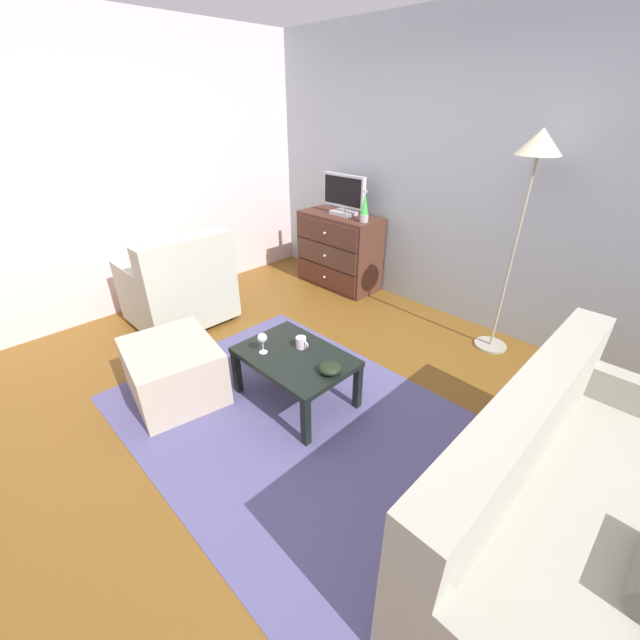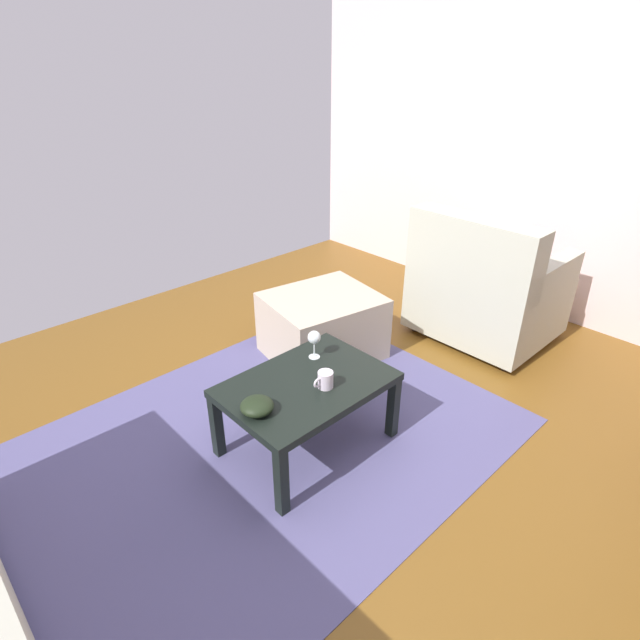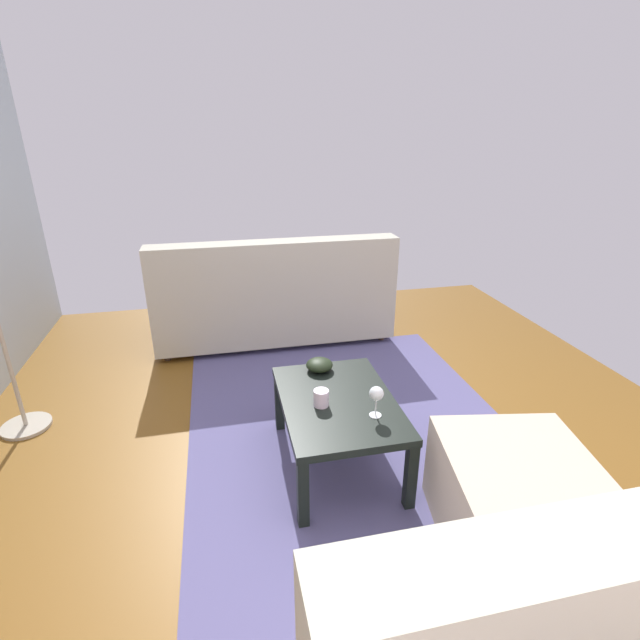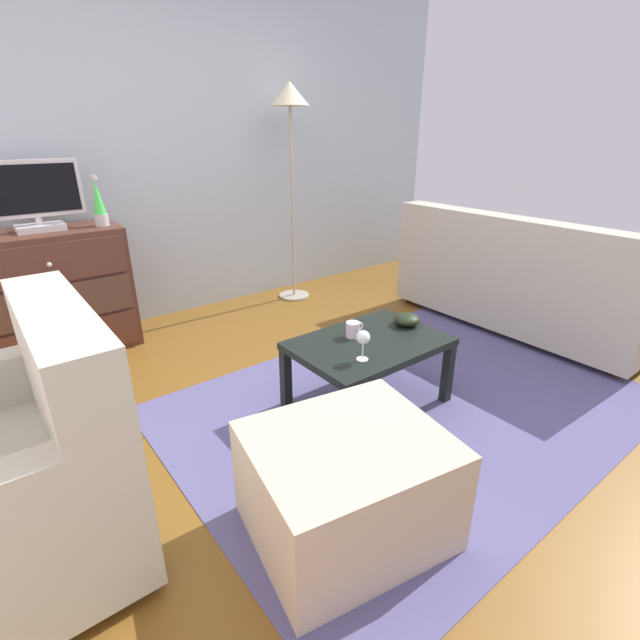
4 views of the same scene
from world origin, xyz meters
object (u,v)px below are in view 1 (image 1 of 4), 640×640
Objects in this scene: coffee_table at (295,361)px; bowl_decorative at (330,368)px; tv at (344,194)px; dresser at (339,251)px; wine_glass at (262,338)px; couch_large at (563,504)px; armchair at (180,288)px; standing_lamp at (535,167)px; lava_lamp at (365,208)px; ottoman at (174,371)px; mug at (301,343)px.

coffee_table is 0.33m from bowl_decorative.
tv is at bearing 130.23° from bowl_decorative.
dresser is 2.21m from wine_glass.
couch_large is (2.93, -1.72, -0.74)m from tv.
armchair reaches higher than dresser.
dresser is 1.05× the size of armchair.
coffee_table is at bearing -112.24° from standing_lamp.
tv is 0.61× the size of armchair.
armchair is at bearing -115.29° from lava_lamp.
wine_glass is at bearing -172.53° from couch_large.
coffee_table is at bearing -55.63° from dresser.
tv is 3.76× the size of bowl_decorative.
armchair is at bearing 148.90° from ottoman.
bowl_decorative is (0.36, -0.07, -0.01)m from mug.
tv reaches higher than lava_lamp.
bowl_decorative is at bearing 32.12° from ottoman.
couch_large is at bearing -58.31° from standing_lamp.
coffee_table is 1.74m from couch_large.
dresser is 2.09m from mug.
lava_lamp is 2.89× the size of mug.
tv is at bearing 123.35° from coffee_table.
bowl_decorative is (1.55, -1.78, 0.01)m from dresser.
dresser is 0.51× the size of couch_large.
couch_large is 2.52m from ottoman.
tv is 3.65× the size of wine_glass.
tv is 0.32× the size of standing_lamp.
dresser is 1.86m from armchair.
armchair reaches higher than ottoman.
ottoman is at bearing -137.14° from wine_glass.
tv is 0.82× the size of ottoman.
lava_lamp reaches higher than wine_glass.
mug is 0.16× the size of ottoman.
lava_lamp is (0.39, -0.04, 0.57)m from dresser.
lava_lamp is at bearing 64.71° from armchair.
couch_large is (1.91, 0.25, -0.18)m from wine_glass.
coffee_table is 2.25m from standing_lamp.
ottoman is 3.05m from standing_lamp.
tv is 5.02× the size of mug.
tv is 1.98m from standing_lamp.
lava_lamp is at bearing -6.39° from dresser.
couch_large is at bearing -29.71° from dresser.
standing_lamp is (1.56, -0.01, 0.56)m from lava_lamp.
armchair reaches higher than coffee_table.
dresser is 3.41m from couch_large.
standing_lamp reaches higher than coffee_table.
tv reaches higher than couch_large.
ottoman is at bearing -132.78° from mug.
wine_glass is 1.03× the size of bowl_decorative.
ottoman is (-1.00, -0.63, -0.22)m from bowl_decorative.
wine_glass is (0.66, -1.90, -0.48)m from lava_lamp.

